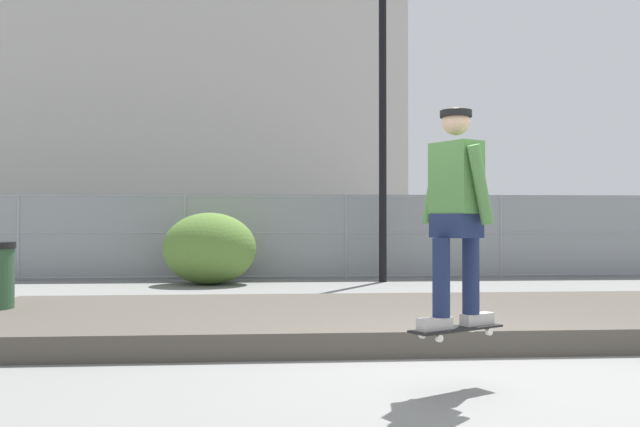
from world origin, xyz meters
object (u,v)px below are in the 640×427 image
at_px(skateboard, 456,329).
at_px(shrub_left, 210,249).
at_px(street_lamp, 383,56).
at_px(skater, 456,204).
at_px(parked_car_near, 233,237).

distance_m(skateboard, shrub_left, 9.05).
xyz_separation_m(skateboard, street_lamp, (0.96, 8.97, 4.27)).
height_order(skater, parked_car_near, skater).
bearing_deg(skateboard, street_lamp, 83.92).
distance_m(skater, parked_car_near, 13.34).
relative_size(street_lamp, parked_car_near, 1.75).
relative_size(skater, shrub_left, 0.89).
height_order(skater, street_lamp, street_lamp).
bearing_deg(skater, shrub_left, 106.71).
height_order(skateboard, street_lamp, street_lamp).
distance_m(skater, street_lamp, 9.62).
xyz_separation_m(skateboard, skater, (0.00, -0.00, 0.94)).
distance_m(street_lamp, shrub_left, 5.37).
relative_size(skateboard, parked_car_near, 0.18).
xyz_separation_m(street_lamp, shrub_left, (-3.56, -0.31, -4.01)).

